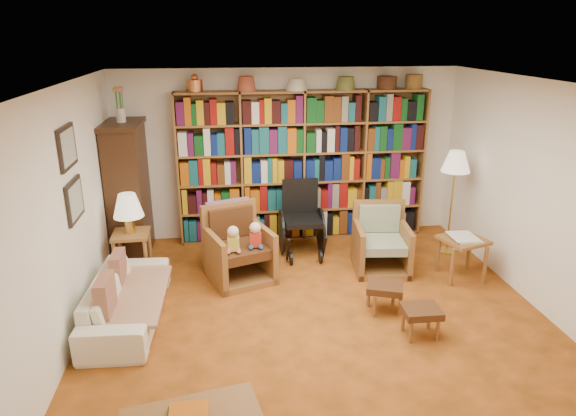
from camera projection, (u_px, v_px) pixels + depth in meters
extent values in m
plane|color=#B6561C|center=(317.00, 315.00, 5.68)|extent=(5.00, 5.00, 0.00)
plane|color=white|center=(322.00, 85.00, 4.87)|extent=(5.00, 5.00, 0.00)
plane|color=white|center=(288.00, 154.00, 7.62)|extent=(5.00, 0.00, 5.00)
plane|color=white|center=(400.00, 350.00, 2.93)|extent=(5.00, 0.00, 5.00)
plane|color=white|center=(66.00, 220.00, 4.97)|extent=(0.00, 5.00, 5.00)
plane|color=white|center=(545.00, 199.00, 5.58)|extent=(0.00, 5.00, 5.00)
cube|color=olive|center=(303.00, 166.00, 7.54)|extent=(3.60, 0.30, 2.20)
cube|color=#3C2010|center=(129.00, 193.00, 6.99)|extent=(0.45, 0.90, 1.80)
cube|color=#3C2010|center=(122.00, 124.00, 6.69)|extent=(0.50, 0.95, 0.06)
cylinder|color=silver|center=(121.00, 115.00, 6.65)|extent=(0.12, 0.12, 0.18)
cube|color=black|center=(67.00, 147.00, 5.04)|extent=(0.03, 0.52, 0.42)
cube|color=gray|center=(69.00, 147.00, 5.04)|extent=(0.01, 0.44, 0.34)
cube|color=black|center=(75.00, 200.00, 5.22)|extent=(0.03, 0.52, 0.42)
cube|color=gray|center=(76.00, 200.00, 5.22)|extent=(0.01, 0.44, 0.34)
imported|color=beige|center=(127.00, 299.00, 5.51)|extent=(1.74, 0.75, 0.50)
cube|color=beige|center=(131.00, 295.00, 5.50)|extent=(0.75, 1.36, 0.04)
cube|color=maroon|center=(118.00, 269.00, 5.76)|extent=(0.12, 0.37, 0.37)
cube|color=maroon|center=(106.00, 300.00, 5.10)|extent=(0.14, 0.41, 0.41)
cube|color=olive|center=(131.00, 234.00, 6.44)|extent=(0.46, 0.46, 0.04)
cylinder|color=olive|center=(115.00, 263.00, 6.34)|extent=(0.05, 0.05, 0.55)
cylinder|color=olive|center=(146.00, 261.00, 6.38)|extent=(0.05, 0.05, 0.55)
cylinder|color=olive|center=(121.00, 251.00, 6.69)|extent=(0.05, 0.05, 0.55)
cylinder|color=olive|center=(150.00, 249.00, 6.73)|extent=(0.05, 0.05, 0.55)
cylinder|color=gold|center=(130.00, 225.00, 6.40)|extent=(0.12, 0.12, 0.21)
cone|color=beige|center=(128.00, 205.00, 6.31)|extent=(0.37, 0.37, 0.29)
cube|color=olive|center=(240.00, 275.00, 6.52)|extent=(0.95, 0.97, 0.08)
cube|color=olive|center=(213.00, 256.00, 6.38)|extent=(0.32, 0.75, 0.65)
cube|color=olive|center=(266.00, 253.00, 6.47)|extent=(0.32, 0.75, 0.65)
cube|color=olive|center=(238.00, 235.00, 6.70)|extent=(0.72, 0.32, 0.92)
cube|color=#522916|center=(239.00, 250.00, 6.37)|extent=(0.75, 0.80, 0.12)
cube|color=#522916|center=(238.00, 221.00, 6.57)|extent=(0.57, 0.29, 0.39)
cube|color=#B7316A|center=(237.00, 214.00, 6.65)|extent=(0.56, 0.25, 0.41)
cube|color=olive|center=(380.00, 267.00, 6.76)|extent=(0.76, 0.79, 0.08)
cube|color=olive|center=(358.00, 249.00, 6.64)|extent=(0.14, 0.72, 0.61)
cube|color=olive|center=(404.00, 247.00, 6.72)|extent=(0.14, 0.72, 0.61)
cube|color=olive|center=(375.00, 230.00, 6.94)|extent=(0.69, 0.15, 0.86)
cube|color=#93A382|center=(382.00, 244.00, 6.63)|extent=(0.60, 0.65, 0.11)
cube|color=#93A382|center=(377.00, 218.00, 6.81)|extent=(0.54, 0.15, 0.36)
cube|color=black|center=(303.00, 221.00, 7.08)|extent=(0.50, 0.50, 0.07)
cube|color=black|center=(300.00, 196.00, 7.22)|extent=(0.50, 0.06, 0.50)
cylinder|color=black|center=(282.00, 231.00, 7.22)|extent=(0.03, 0.63, 0.63)
cylinder|color=black|center=(321.00, 230.00, 7.28)|extent=(0.03, 0.63, 0.63)
cylinder|color=black|center=(291.00, 258.00, 6.90)|extent=(0.03, 0.18, 0.18)
cylinder|color=black|center=(321.00, 257.00, 6.95)|extent=(0.03, 0.18, 0.18)
cylinder|color=gold|center=(446.00, 251.00, 7.32)|extent=(0.25, 0.25, 0.03)
cylinder|color=gold|center=(451.00, 211.00, 7.12)|extent=(0.03, 0.03, 1.24)
cone|color=beige|center=(456.00, 161.00, 6.89)|extent=(0.39, 0.39, 0.28)
cube|color=olive|center=(463.00, 240.00, 6.40)|extent=(0.63, 0.63, 0.04)
cylinder|color=olive|center=(452.00, 268.00, 6.26)|extent=(0.05, 0.05, 0.50)
cylinder|color=olive|center=(485.00, 266.00, 6.31)|extent=(0.05, 0.05, 0.50)
cylinder|color=olive|center=(438.00, 253.00, 6.66)|extent=(0.05, 0.05, 0.50)
cylinder|color=olive|center=(469.00, 252.00, 6.71)|extent=(0.05, 0.05, 0.50)
cube|color=white|center=(464.00, 237.00, 6.39)|extent=(0.40, 0.45, 0.03)
cube|color=#522916|center=(385.00, 287.00, 5.68)|extent=(0.48, 0.45, 0.08)
cylinder|color=olive|center=(374.00, 307.00, 5.61)|extent=(0.04, 0.04, 0.25)
cylinder|color=olive|center=(400.00, 305.00, 5.65)|extent=(0.04, 0.04, 0.25)
cylinder|color=olive|center=(368.00, 296.00, 5.83)|extent=(0.04, 0.04, 0.25)
cylinder|color=olive|center=(393.00, 295.00, 5.87)|extent=(0.04, 0.04, 0.25)
cube|color=#522916|center=(421.00, 311.00, 5.22)|extent=(0.39, 0.33, 0.08)
cylinder|color=olive|center=(411.00, 332.00, 5.14)|extent=(0.04, 0.04, 0.25)
cylinder|color=olive|center=(438.00, 330.00, 5.18)|extent=(0.04, 0.04, 0.25)
cylinder|color=olive|center=(403.00, 320.00, 5.36)|extent=(0.04, 0.04, 0.25)
cylinder|color=olive|center=(429.00, 318.00, 5.39)|extent=(0.04, 0.04, 0.25)
cylinder|color=olive|center=(253.00, 414.00, 3.99)|extent=(0.06, 0.06, 0.31)
cube|color=brown|center=(191.00, 414.00, 3.67)|extent=(0.32, 0.27, 0.05)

